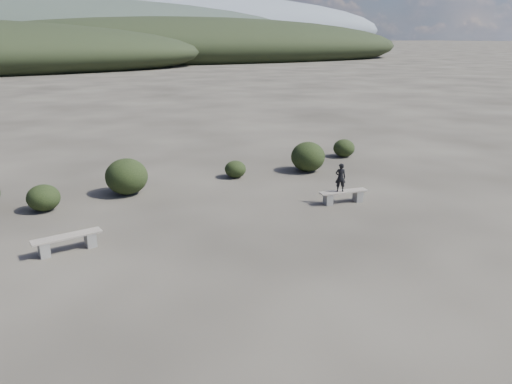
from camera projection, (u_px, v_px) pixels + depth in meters
ground at (293, 277)px, 12.17m from camera, size 1200.00×1200.00×0.00m
bench_left at (67, 242)px, 13.56m from camera, size 1.88×0.65×0.46m
bench_right at (343, 196)px, 17.53m from camera, size 1.78×0.60×0.44m
seated_person at (341, 177)px, 17.29m from camera, size 0.43×0.37×1.01m
shrub_a at (43, 198)px, 16.71m from camera, size 1.09×1.09×0.89m
shrub_b at (127, 176)px, 18.43m from camera, size 1.56×1.56×1.34m
shrub_c at (235, 169)px, 20.69m from camera, size 0.89×0.89×0.71m
shrub_d at (308, 157)px, 21.57m from camera, size 1.47×1.47×1.29m
shrub_e at (344, 148)px, 24.23m from camera, size 1.04×1.04×0.86m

